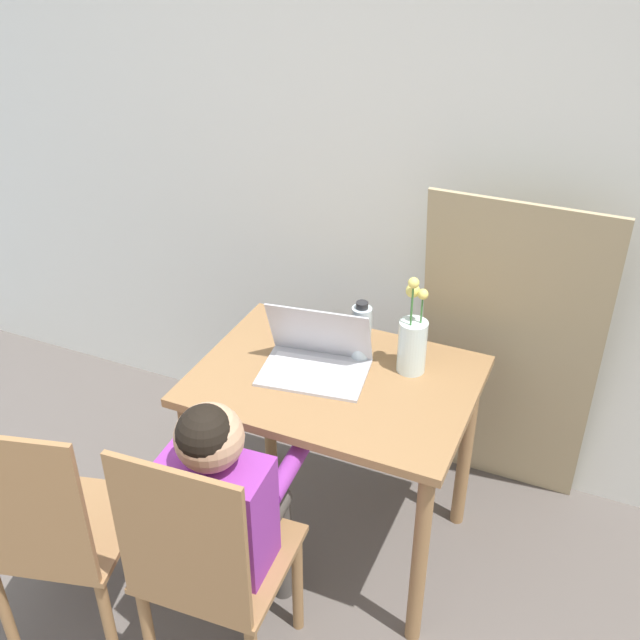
# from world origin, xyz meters

# --- Properties ---
(wall_back) EXTENTS (6.40, 0.05, 2.50)m
(wall_back) POSITION_xyz_m (0.00, 2.23, 1.25)
(wall_back) COLOR silver
(wall_back) RESTS_ON ground_plane
(dining_table) EXTENTS (0.91, 0.66, 0.75)m
(dining_table) POSITION_xyz_m (0.22, 1.56, 0.63)
(dining_table) COLOR olive
(dining_table) RESTS_ON ground_plane
(chair_occupied) EXTENTS (0.42, 0.42, 0.95)m
(chair_occupied) POSITION_xyz_m (0.11, 0.91, 0.48)
(chair_occupied) COLOR olive
(chair_occupied) RESTS_ON ground_plane
(chair_spare) EXTENTS (0.49, 0.49, 0.95)m
(chair_spare) POSITION_xyz_m (-0.37, 0.83, 0.48)
(chair_spare) COLOR olive
(chair_spare) RESTS_ON ground_plane
(person_seated) EXTENTS (0.34, 0.44, 1.00)m
(person_seated) POSITION_xyz_m (0.10, 1.04, 0.64)
(person_seated) COLOR purple
(person_seated) RESTS_ON ground_plane
(laptop) EXTENTS (0.38, 0.29, 0.23)m
(laptop) POSITION_xyz_m (0.15, 1.58, 0.80)
(laptop) COLOR #B2B2B7
(laptop) RESTS_ON dining_table
(flower_vase) EXTENTS (0.09, 0.09, 0.35)m
(flower_vase) POSITION_xyz_m (0.44, 1.70, 0.86)
(flower_vase) COLOR silver
(flower_vase) RESTS_ON dining_table
(water_bottle) EXTENTS (0.07, 0.07, 0.22)m
(water_bottle) POSITION_xyz_m (0.26, 1.70, 0.85)
(water_bottle) COLOR silver
(water_bottle) RESTS_ON dining_table
(cardboard_panel) EXTENTS (0.64, 0.19, 1.28)m
(cardboard_panel) POSITION_xyz_m (0.69, 2.08, 0.64)
(cardboard_panel) COLOR tan
(cardboard_panel) RESTS_ON ground_plane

